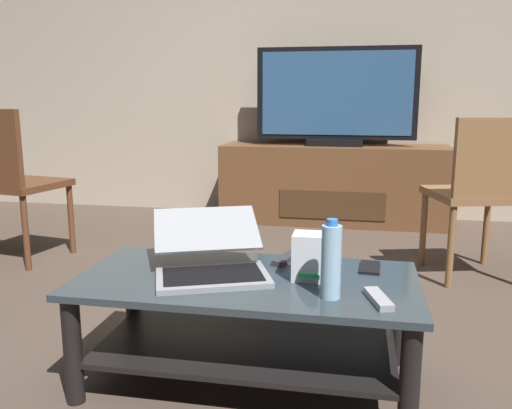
{
  "coord_description": "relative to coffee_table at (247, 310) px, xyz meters",
  "views": [
    {
      "loc": [
        0.46,
        -2.01,
        0.98
      ],
      "look_at": [
        0.04,
        0.18,
        0.53
      ],
      "focal_mm": 37.64,
      "sensor_mm": 36.0,
      "label": 1
    }
  ],
  "objects": [
    {
      "name": "laptop",
      "position": [
        -0.13,
        0.02,
        0.18
      ],
      "size": [
        0.5,
        0.52,
        0.19
      ],
      "color": "gray",
      "rests_on": "coffee_table"
    },
    {
      "name": "soundbar_remote",
      "position": [
        0.43,
        -0.15,
        0.13
      ],
      "size": [
        0.09,
        0.17,
        0.02
      ],
      "primitive_type": "cube",
      "rotation": [
        0.0,
        0.0,
        0.29
      ],
      "color": "#99999E",
      "rests_on": "coffee_table"
    },
    {
      "name": "media_cabinet",
      "position": [
        0.17,
        2.54,
        0.04
      ],
      "size": [
        1.76,
        0.49,
        0.61
      ],
      "color": "brown",
      "rests_on": "ground"
    },
    {
      "name": "coffee_table",
      "position": [
        0.0,
        0.0,
        0.0
      ],
      "size": [
        1.14,
        0.57,
        0.38
      ],
      "color": "#2D383D",
      "rests_on": "ground"
    },
    {
      "name": "tv_remote",
      "position": [
        0.11,
        0.2,
        0.13
      ],
      "size": [
        0.09,
        0.17,
        0.02
      ],
      "primitive_type": "cube",
      "rotation": [
        0.0,
        0.0,
        -0.29
      ],
      "color": "#2D2D30",
      "rests_on": "coffee_table"
    },
    {
      "name": "back_wall",
      "position": [
        -0.11,
        2.86,
        1.14
      ],
      "size": [
        6.4,
        0.12,
        2.8
      ],
      "primitive_type": "cube",
      "color": "#B2A38C",
      "rests_on": "ground"
    },
    {
      "name": "cell_phone",
      "position": [
        0.41,
        0.17,
        0.12
      ],
      "size": [
        0.08,
        0.14,
        0.01
      ],
      "primitive_type": "cube",
      "rotation": [
        0.0,
        0.0,
        -0.06
      ],
      "color": "black",
      "rests_on": "coffee_table"
    },
    {
      "name": "television",
      "position": [
        0.17,
        2.52,
        0.71
      ],
      "size": [
        1.22,
        0.2,
        0.74
      ],
      "color": "black",
      "rests_on": "media_cabinet"
    },
    {
      "name": "side_chair",
      "position": [
        -1.66,
        1.11,
        0.26
      ],
      "size": [
        0.51,
        0.51,
        0.92
      ],
      "color": "#59331E",
      "rests_on": "ground"
    },
    {
      "name": "dining_chair",
      "position": [
        1.0,
        1.28,
        0.25
      ],
      "size": [
        0.54,
        0.54,
        0.88
      ],
      "color": "brown",
      "rests_on": "ground"
    },
    {
      "name": "router_box",
      "position": [
        0.21,
        0.02,
        0.2
      ],
      "size": [
        0.12,
        0.11,
        0.16
      ],
      "color": "silver",
      "rests_on": "coffee_table"
    },
    {
      "name": "water_bottle_near",
      "position": [
        0.29,
        -0.14,
        0.23
      ],
      "size": [
        0.06,
        0.06,
        0.24
      ],
      "color": "#99C6E5",
      "rests_on": "coffee_table"
    },
    {
      "name": "ground_plane",
      "position": [
        -0.11,
        0.32,
        -0.26
      ],
      "size": [
        7.68,
        7.68,
        0.0
      ],
      "primitive_type": "plane",
      "color": "#4C3D33"
    }
  ]
}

